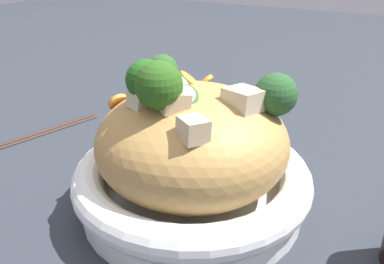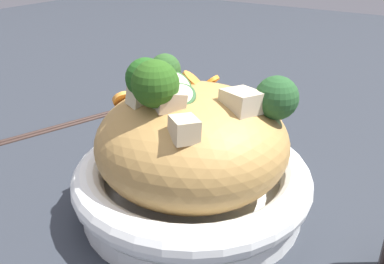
% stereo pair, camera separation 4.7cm
% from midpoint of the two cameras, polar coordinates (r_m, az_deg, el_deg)
% --- Properties ---
extents(ground_plane, '(3.00, 3.00, 0.00)m').
position_cam_midpoint_polar(ground_plane, '(0.52, 2.62, -10.08)').
color(ground_plane, '#2A2E36').
extents(serving_bowl, '(0.28, 0.28, 0.06)m').
position_cam_midpoint_polar(serving_bowl, '(0.50, 2.69, -7.12)').
color(serving_bowl, white).
rests_on(serving_bowl, ground_plane).
extents(noodle_heap, '(0.22, 0.22, 0.13)m').
position_cam_midpoint_polar(noodle_heap, '(0.47, 2.83, -1.43)').
color(noodle_heap, '#B58949').
rests_on(noodle_heap, serving_bowl).
extents(broccoli_florets, '(0.17, 0.14, 0.08)m').
position_cam_midpoint_polar(broccoli_florets, '(0.43, 3.03, 6.26)').
color(broccoli_florets, '#95B46D').
rests_on(broccoli_florets, serving_bowl).
extents(carrot_coins, '(0.10, 0.11, 0.05)m').
position_cam_midpoint_polar(carrot_coins, '(0.48, -0.87, 6.18)').
color(carrot_coins, orange).
rests_on(carrot_coins, serving_bowl).
extents(zucchini_slices, '(0.09, 0.10, 0.03)m').
position_cam_midpoint_polar(zucchini_slices, '(0.46, 0.74, 6.14)').
color(zucchini_slices, beige).
rests_on(zucchini_slices, serving_bowl).
extents(chicken_chunks, '(0.13, 0.11, 0.04)m').
position_cam_midpoint_polar(chicken_chunks, '(0.42, 3.73, 3.60)').
color(chicken_chunks, beige).
rests_on(chicken_chunks, serving_bowl).
extents(chopsticks_pair, '(0.08, 0.22, 0.01)m').
position_cam_midpoint_polar(chopsticks_pair, '(0.74, -16.43, 0.69)').
color(chopsticks_pair, black).
rests_on(chopsticks_pair, ground_plane).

